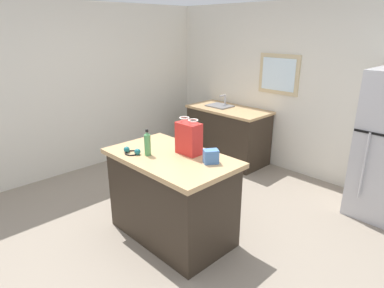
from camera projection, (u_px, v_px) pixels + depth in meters
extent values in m
plane|color=gray|center=(181.00, 238.00, 3.59)|extent=(6.17, 6.17, 0.00)
cube|color=silver|center=(308.00, 92.00, 4.83)|extent=(5.14, 0.10, 2.52)
cube|color=#CCB78C|center=(279.00, 74.00, 5.04)|extent=(0.68, 0.04, 0.60)
cube|color=white|center=(278.00, 74.00, 5.03)|extent=(0.56, 0.02, 0.48)
cube|color=silver|center=(63.00, 91.00, 4.91)|extent=(0.10, 5.04, 2.52)
cube|color=#33281E|center=(172.00, 199.00, 3.52)|extent=(1.27, 0.73, 0.88)
cube|color=tan|center=(171.00, 158.00, 3.36)|extent=(1.35, 0.81, 0.05)
cylinder|color=#B7B7BC|center=(364.00, 166.00, 3.70)|extent=(0.02, 0.02, 0.78)
cube|color=#33281E|center=(228.00, 135.00, 5.62)|extent=(1.32, 0.64, 0.85)
cube|color=tan|center=(229.00, 110.00, 5.47)|extent=(1.36, 0.68, 0.04)
cube|color=slate|center=(220.00, 109.00, 5.62)|extent=(0.40, 0.32, 0.14)
cylinder|color=#B7B7BC|center=(225.00, 100.00, 5.66)|extent=(0.03, 0.03, 0.18)
cylinder|color=#B7B7BC|center=(223.00, 96.00, 5.59)|extent=(0.02, 0.14, 0.02)
cube|color=red|center=(189.00, 138.00, 3.35)|extent=(0.25, 0.16, 0.33)
torus|color=white|center=(184.00, 118.00, 3.33)|extent=(0.10, 0.10, 0.01)
torus|color=white|center=(193.00, 120.00, 3.24)|extent=(0.10, 0.10, 0.01)
cube|color=#4775B7|center=(211.00, 156.00, 3.15)|extent=(0.16, 0.17, 0.13)
cylinder|color=#4C9956|center=(148.00, 145.00, 3.33)|extent=(0.07, 0.07, 0.22)
cone|color=#4C9956|center=(147.00, 133.00, 3.29)|extent=(0.06, 0.06, 0.03)
cylinder|color=black|center=(147.00, 131.00, 3.28)|extent=(0.03, 0.03, 0.02)
torus|color=black|center=(132.00, 153.00, 3.40)|extent=(0.19, 0.19, 0.01)
sphere|color=#19666B|center=(127.00, 150.00, 3.43)|extent=(0.06, 0.06, 0.06)
sphere|color=#19666B|center=(137.00, 152.00, 3.37)|extent=(0.06, 0.06, 0.06)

